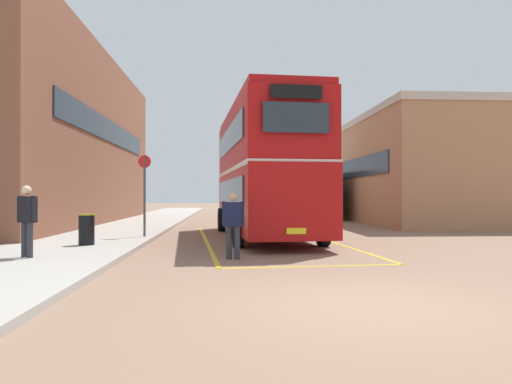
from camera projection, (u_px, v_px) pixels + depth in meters
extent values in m
plane|color=#846651|center=(272.00, 230.00, 21.25)|extent=(135.60, 135.60, 0.00)
cube|color=#A39E93|center=(134.00, 226.00, 23.25)|extent=(4.00, 57.60, 0.14)
cube|color=brown|center=(50.00, 140.00, 24.97)|extent=(6.16, 22.02, 8.87)
cube|color=#232D38|center=(111.00, 132.00, 25.17)|extent=(0.06, 16.73, 1.10)
cube|color=#AD7A56|center=(427.00, 173.00, 27.46)|extent=(7.83, 13.21, 5.68)
cube|color=#232D38|center=(359.00, 167.00, 27.22)|extent=(0.06, 10.04, 1.10)
cube|color=#BCB29E|center=(427.00, 120.00, 27.48)|extent=(7.95, 13.33, 0.36)
cylinder|color=black|center=(222.00, 220.00, 20.66)|extent=(0.36, 1.02, 1.00)
cylinder|color=black|center=(281.00, 219.00, 21.05)|extent=(0.36, 1.02, 1.00)
cylinder|color=black|center=(238.00, 231.00, 14.32)|extent=(0.36, 1.02, 1.00)
cylinder|color=black|center=(323.00, 230.00, 14.71)|extent=(0.36, 1.02, 1.00)
cube|color=#A80F0F|center=(264.00, 200.00, 17.69)|extent=(3.42, 10.52, 2.10)
cube|color=#A80F0F|center=(264.00, 143.00, 17.70)|extent=(3.40, 10.32, 2.10)
cube|color=#A80F0F|center=(264.00, 111.00, 17.71)|extent=(3.29, 10.20, 0.20)
cube|color=silver|center=(264.00, 171.00, 17.70)|extent=(3.44, 10.42, 0.14)
cube|color=#232D38|center=(229.00, 191.00, 17.50)|extent=(0.76, 8.45, 0.84)
cube|color=#232D38|center=(229.00, 139.00, 17.51)|extent=(0.76, 8.45, 0.84)
cube|color=#232D38|center=(298.00, 191.00, 17.88)|extent=(0.76, 8.45, 0.84)
cube|color=#232D38|center=(298.00, 140.00, 17.89)|extent=(0.76, 8.45, 0.84)
cube|color=#232D38|center=(296.00, 118.00, 12.57)|extent=(1.78, 0.19, 0.80)
cube|color=black|center=(296.00, 92.00, 12.57)|extent=(1.40, 0.16, 0.36)
cube|color=#232D38|center=(246.00, 190.00, 22.83)|extent=(2.03, 0.21, 1.00)
cube|color=yellow|center=(296.00, 231.00, 12.55)|extent=(0.52, 0.07, 0.16)
cylinder|color=black|center=(296.00, 210.00, 34.88)|extent=(0.36, 0.94, 0.92)
cylinder|color=black|center=(331.00, 210.00, 34.76)|extent=(0.36, 0.94, 0.92)
cylinder|color=black|center=(299.00, 213.00, 29.67)|extent=(0.36, 0.94, 0.92)
cylinder|color=black|center=(340.00, 213.00, 29.55)|extent=(0.36, 0.94, 0.92)
cube|color=silver|center=(316.00, 194.00, 32.22)|extent=(3.35, 8.91, 2.60)
cube|color=silver|center=(316.00, 174.00, 32.23)|extent=(3.17, 8.54, 0.12)
cube|color=#232D38|center=(298.00, 189.00, 32.28)|extent=(0.79, 6.92, 0.96)
cube|color=#232D38|center=(335.00, 189.00, 32.17)|extent=(0.79, 6.92, 0.96)
cube|color=#232D38|center=(312.00, 190.00, 36.59)|extent=(1.93, 0.25, 1.10)
cylinder|color=#2D2D38|center=(237.00, 243.00, 11.74)|extent=(0.14, 0.14, 0.80)
cylinder|color=#2D2D38|center=(229.00, 243.00, 11.78)|extent=(0.14, 0.14, 0.80)
cube|color=#141938|center=(233.00, 214.00, 11.76)|extent=(0.50, 0.32, 0.60)
cylinder|color=#141938|center=(242.00, 213.00, 11.72)|extent=(0.09, 0.09, 0.57)
cylinder|color=#141938|center=(224.00, 213.00, 11.80)|extent=(0.09, 0.09, 0.57)
sphere|color=tan|center=(233.00, 196.00, 11.75)|extent=(0.22, 0.22, 0.22)
cylinder|color=#2D2D38|center=(30.00, 240.00, 10.96)|extent=(0.14, 0.14, 0.80)
cylinder|color=#2D2D38|center=(25.00, 240.00, 11.07)|extent=(0.14, 0.14, 0.80)
cube|color=black|center=(27.00, 209.00, 11.02)|extent=(0.51, 0.46, 0.60)
cylinder|color=black|center=(33.00, 208.00, 10.89)|extent=(0.09, 0.09, 0.57)
cylinder|color=black|center=(21.00, 208.00, 11.15)|extent=(0.09, 0.09, 0.57)
sphere|color=beige|center=(26.00, 190.00, 11.00)|extent=(0.22, 0.22, 0.22)
cylinder|color=black|center=(87.00, 230.00, 13.76)|extent=(0.44, 0.44, 0.85)
cylinder|color=olive|center=(87.00, 215.00, 13.76)|extent=(0.47, 0.47, 0.04)
cylinder|color=#4C4C51|center=(145.00, 196.00, 16.54)|extent=(0.08, 0.08, 2.76)
cylinder|color=red|center=(145.00, 162.00, 16.54)|extent=(0.44, 0.09, 0.44)
cube|color=gold|center=(206.00, 241.00, 16.34)|extent=(1.18, 12.31, 0.01)
cube|color=gold|center=(324.00, 239.00, 16.96)|extent=(1.18, 12.31, 0.01)
cube|color=gold|center=(313.00, 266.00, 10.55)|extent=(4.26, 0.49, 0.01)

